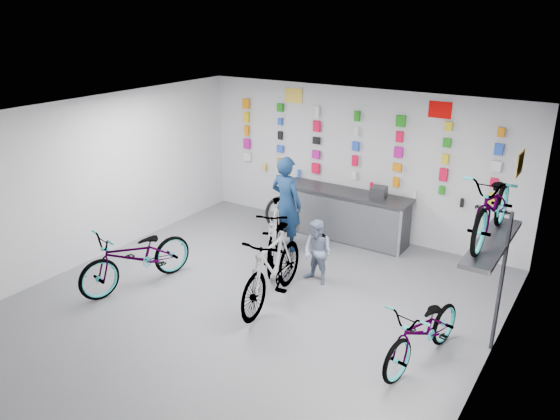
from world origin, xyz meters
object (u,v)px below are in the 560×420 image
Objects in this scene: counter at (344,216)px; bike_left at (137,257)px; bike_center at (272,267)px; bike_service at (274,234)px; bike_right at (424,331)px; customer at (317,252)px; clerk at (286,204)px.

bike_left reaches higher than counter.
bike_center is at bearing -85.66° from counter.
bike_service is (-0.54, -1.75, 0.09)m from counter.
bike_right is 1.58× the size of customer.
counter reaches higher than bike_right.
bike_right is 3.61m from bike_service.
customer is at bearing -40.17° from bike_service.
customer is (1.20, -0.91, -0.36)m from clerk.
bike_center is (0.22, -2.96, 0.13)m from counter.
bike_center reaches higher than bike_left.
customer is (0.27, 0.97, -0.05)m from bike_center.
bike_service is at bearing 177.10° from customer.
counter is at bearing -117.14° from clerk.
bike_right is at bearing -17.67° from customer.
bike_center is at bearing 33.53° from bike_left.
bike_center is at bearing 122.70° from clerk.
counter is 1.41× the size of bike_service.
clerk reaches higher than bike_service.
bike_center reaches higher than bike_service.
clerk is (-0.94, 1.88, 0.31)m from bike_center.
bike_left is 1.01× the size of bike_center.
bike_center is at bearing -95.24° from customer.
customer is at bearing 49.30° from bike_left.
bike_center is 2.56m from bike_right.
bike_center is 2.12m from clerk.
counter is at bearing 141.99° from bike_right.
bike_center is 1.14× the size of bike_right.
bike_service reaches higher than bike_right.
bike_center is 1.10× the size of clerk.
bike_center is at bearing -174.23° from bike_right.
customer reaches higher than bike_right.
bike_center reaches higher than customer.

